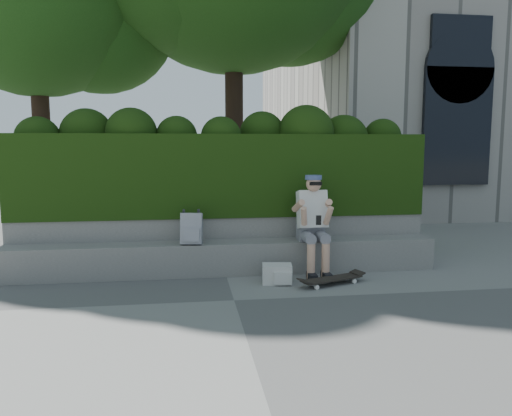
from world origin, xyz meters
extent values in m
plane|color=slate|center=(0.00, 0.00, 0.00)|extent=(80.00, 80.00, 0.00)
cube|color=gray|center=(0.00, 1.25, 0.23)|extent=(6.00, 0.45, 0.45)
cube|color=gray|center=(0.00, 1.73, 0.38)|extent=(6.00, 0.50, 0.75)
cube|color=black|center=(0.00, 1.95, 1.35)|extent=(6.00, 1.00, 1.20)
cylinder|color=black|center=(0.58, 5.66, 1.90)|extent=(0.40, 0.40, 3.80)
cylinder|color=black|center=(-3.47, 5.42, 1.49)|extent=(0.36, 0.36, 2.97)
cube|color=slate|center=(1.21, 1.20, 0.56)|extent=(0.36, 0.26, 0.22)
cube|color=silver|center=(1.21, 1.13, 0.90)|extent=(0.40, 0.32, 0.55)
sphere|color=tan|center=(1.21, 1.06, 1.26)|extent=(0.21, 0.21, 0.21)
cylinder|color=#495986|center=(1.21, 1.08, 1.35)|extent=(0.23, 0.23, 0.06)
cube|color=black|center=(1.21, 0.78, 0.80)|extent=(0.07, 0.02, 0.13)
cylinder|color=tan|center=(1.11, 0.76, 0.24)|extent=(0.11, 0.11, 0.47)
cylinder|color=tan|center=(1.31, 0.76, 0.24)|extent=(0.11, 0.11, 0.47)
cube|color=black|center=(1.11, 0.70, 0.05)|extent=(0.10, 0.26, 0.10)
cube|color=black|center=(1.31, 0.70, 0.05)|extent=(0.10, 0.26, 0.10)
cube|color=black|center=(1.31, 0.47, 0.08)|extent=(0.87, 0.50, 0.02)
cylinder|color=silver|center=(1.06, 0.29, 0.03)|extent=(0.07, 0.05, 0.06)
cylinder|color=silver|center=(1.00, 0.45, 0.03)|extent=(0.07, 0.05, 0.06)
cylinder|color=silver|center=(1.62, 0.49, 0.03)|extent=(0.07, 0.05, 0.06)
cylinder|color=silver|center=(1.56, 0.66, 0.03)|extent=(0.07, 0.05, 0.06)
cube|color=#ADAEB2|center=(-0.47, 1.15, 0.66)|extent=(0.31, 0.19, 0.42)
cube|color=beige|center=(0.63, 0.65, 0.12)|extent=(0.41, 0.32, 0.25)
camera|label=1|loc=(-0.54, -5.59, 1.79)|focal=35.00mm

